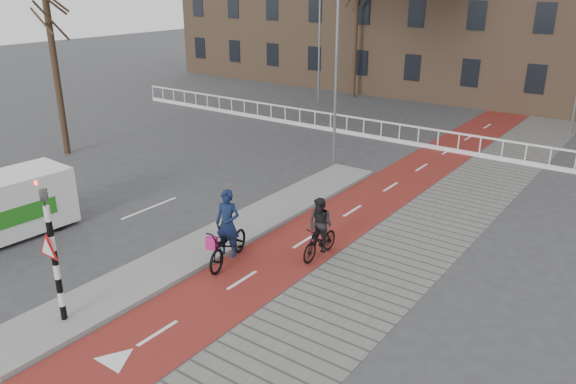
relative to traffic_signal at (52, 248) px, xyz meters
The scene contains 13 objects.
ground 2.90m from the traffic_signal, 73.47° to the left, with size 120.00×120.00×0.00m, color #38383A.
bike_lane 12.36m from the traffic_signal, 80.09° to the left, with size 2.50×60.00×0.01m, color maroon.
sidewalk 13.13m from the traffic_signal, 67.82° to the left, with size 3.00×60.00×0.01m, color slate.
curb_island 6.32m from the traffic_signal, 90.95° to the left, with size 1.80×16.00×0.12m, color gray.
traffic_signal is the anchor object (origin of this frame).
bollard 5.43m from the traffic_signal, 86.60° to the left, with size 0.12×0.12×0.68m, color yellow.
cyclist_near 4.88m from the traffic_signal, 75.90° to the left, with size 1.27×2.28×2.21m.
cyclist_far 7.21m from the traffic_signal, 64.56° to the left, with size 0.77×1.68×1.82m.
railing 19.60m from the traffic_signal, 103.02° to the left, with size 28.00×0.10×0.99m.
tree_left 14.91m from the traffic_signal, 145.78° to the left, with size 0.29×0.29×7.59m, color black.
tree_mid 29.19m from the traffic_signal, 106.17° to the left, with size 0.29×0.29×8.15m, color black.
streetlight_near 14.12m from the traffic_signal, 94.52° to the left, with size 0.12×0.12×7.66m, color slate.
streetlight_left 26.48m from the traffic_signal, 109.82° to the left, with size 0.12×0.12×8.13m, color slate.
Camera 1 is at (10.33, -8.09, 7.63)m, focal length 35.00 mm.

